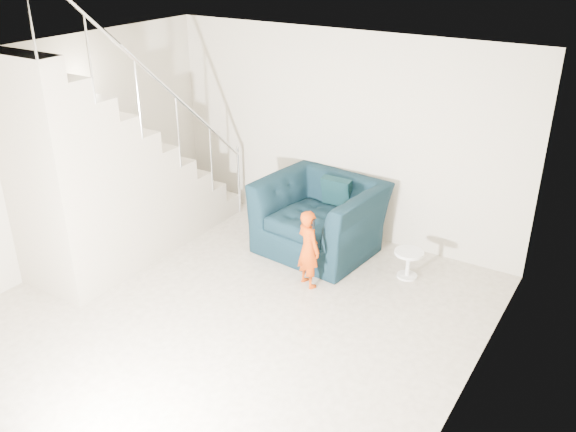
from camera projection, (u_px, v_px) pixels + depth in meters
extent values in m
plane|color=gray|center=(216.00, 327.00, 6.40)|extent=(5.50, 5.50, 0.00)
plane|color=silver|center=(200.00, 68.00, 5.24)|extent=(5.50, 5.50, 0.00)
plane|color=#B8AF96|center=(341.00, 136.00, 7.93)|extent=(5.00, 0.00, 5.00)
plane|color=#B8AF96|center=(38.00, 163.00, 7.01)|extent=(0.00, 5.50, 5.50)
plane|color=#B8AF96|center=(467.00, 283.00, 4.62)|extent=(0.00, 5.50, 5.50)
imported|color=black|center=(320.00, 217.00, 7.76)|extent=(1.55, 1.39, 0.93)
imported|color=#A82A05|center=(308.00, 249.00, 6.97)|extent=(0.41, 0.35, 0.95)
cylinder|color=silver|center=(409.00, 253.00, 7.18)|extent=(0.35, 0.35, 0.03)
cylinder|color=silver|center=(408.00, 265.00, 7.26)|extent=(0.05, 0.05, 0.31)
cylinder|color=silver|center=(407.00, 276.00, 7.32)|extent=(0.24, 0.24, 0.03)
cube|color=#ADA089|center=(207.00, 199.00, 9.10)|extent=(1.00, 0.30, 0.27)
cube|color=#ADA089|center=(193.00, 198.00, 8.81)|extent=(1.00, 0.30, 0.54)
cube|color=#ADA089|center=(179.00, 196.00, 8.52)|extent=(1.00, 0.30, 0.81)
cube|color=#ADA089|center=(163.00, 194.00, 8.23)|extent=(1.00, 0.30, 1.08)
cube|color=#ADA089|center=(146.00, 192.00, 7.95)|extent=(1.00, 0.30, 1.35)
cube|color=#ADA089|center=(128.00, 190.00, 7.66)|extent=(1.00, 0.30, 1.62)
cube|color=#ADA089|center=(109.00, 188.00, 7.37)|extent=(1.00, 0.30, 1.89)
cube|color=#ADA089|center=(88.00, 186.00, 7.08)|extent=(1.00, 0.30, 2.16)
cube|color=#ADA089|center=(66.00, 184.00, 6.79)|extent=(1.00, 0.30, 2.43)
cube|color=#ADA089|center=(41.00, 181.00, 6.51)|extent=(1.00, 0.30, 2.70)
cylinder|color=silver|center=(156.00, 78.00, 6.92)|extent=(0.04, 3.03, 2.73)
cylinder|color=silver|center=(239.00, 180.00, 8.82)|extent=(0.04, 0.04, 1.00)
cube|color=black|center=(337.00, 192.00, 7.89)|extent=(0.40, 0.19, 0.40)
cube|color=black|center=(282.00, 198.00, 8.00)|extent=(0.05, 0.47, 0.52)
cube|color=black|center=(314.00, 224.00, 6.74)|extent=(0.04, 0.05, 0.10)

